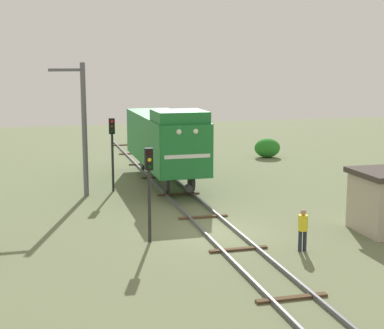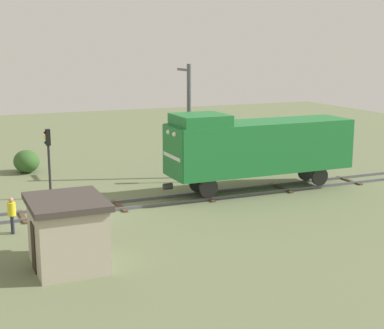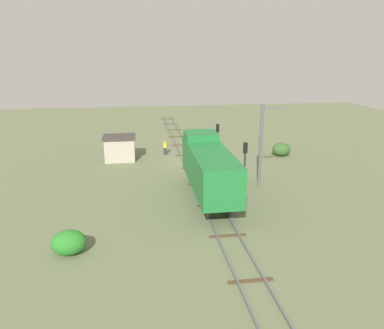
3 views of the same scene
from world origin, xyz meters
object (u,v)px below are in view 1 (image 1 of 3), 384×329
Objects in this scene: traffic_signal_near at (149,177)px; catenary_mast at (83,126)px; worker_near_track at (303,227)px; locomotive at (165,138)px; traffic_signal_mid at (112,141)px.

catenary_mast is (-1.87, 9.26, 1.15)m from traffic_signal_near.
worker_near_track is 0.23× the size of catenary_mast.
catenary_mast is (-7.47, 11.98, 2.92)m from worker_near_track.
locomotive is 3.69m from traffic_signal_mid.
traffic_signal_mid is 14.15m from worker_near_track.
worker_near_track is (2.40, -14.19, -1.78)m from locomotive.
traffic_signal_mid is 2.49× the size of worker_near_track.
traffic_signal_mid is (-3.40, -1.43, 0.16)m from locomotive.
traffic_signal_mid is 0.58× the size of catenary_mast.
traffic_signal_near is 0.94× the size of traffic_signal_mid.
locomotive is 5.65m from catenary_mast.
traffic_signal_near is 10.06m from traffic_signal_mid.
traffic_signal_mid reaches higher than worker_near_track.
traffic_signal_near is at bearing -103.20° from worker_near_track.
locomotive is 6.82× the size of worker_near_track.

